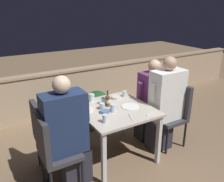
# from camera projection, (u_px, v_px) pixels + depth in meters

# --- Properties ---
(ground_plane) EXTENTS (16.00, 16.00, 0.00)m
(ground_plane) POSITION_uv_depth(u_px,v_px,m) (115.00, 155.00, 3.36)
(ground_plane) COLOR #7A6047
(parapet_wall) EXTENTS (9.00, 0.18, 0.86)m
(parapet_wall) POSITION_uv_depth(u_px,v_px,m) (69.00, 91.00, 4.57)
(parapet_wall) COLOR tan
(parapet_wall) RESTS_ON ground_plane
(dining_table) EXTENTS (0.92, 0.97, 0.72)m
(dining_table) POSITION_uv_depth(u_px,v_px,m) (115.00, 114.00, 3.14)
(dining_table) COLOR #BCB2A3
(dining_table) RESTS_ON ground_plane
(planter_hedge) EXTENTS (0.85, 0.47, 0.62)m
(planter_hedge) POSITION_uv_depth(u_px,v_px,m) (86.00, 109.00, 3.98)
(planter_hedge) COLOR brown
(planter_hedge) RESTS_ON ground_plane
(chair_left_near) EXTENTS (0.42, 0.42, 0.94)m
(chair_left_near) POSITION_uv_depth(u_px,v_px,m) (51.00, 147.00, 2.56)
(chair_left_near) COLOR #333338
(chair_left_near) RESTS_ON ground_plane
(person_navy_jumper) EXTENTS (0.52, 0.26, 1.34)m
(person_navy_jumper) POSITION_uv_depth(u_px,v_px,m) (68.00, 133.00, 2.62)
(person_navy_jumper) COLOR #282833
(person_navy_jumper) RESTS_ON ground_plane
(chair_left_far) EXTENTS (0.42, 0.42, 0.94)m
(chair_left_far) POSITION_uv_depth(u_px,v_px,m) (46.00, 133.00, 2.85)
(chair_left_far) COLOR #333338
(chair_left_far) RESTS_ON ground_plane
(chair_right_near) EXTENTS (0.42, 0.42, 0.94)m
(chair_right_near) POSITION_uv_depth(u_px,v_px,m) (174.00, 109.00, 3.48)
(chair_right_near) COLOR #333338
(chair_right_near) RESTS_ON ground_plane
(person_white_polo) EXTENTS (0.52, 0.26, 1.36)m
(person_white_polo) POSITION_uv_depth(u_px,v_px,m) (165.00, 104.00, 3.34)
(person_white_polo) COLOR #282833
(person_white_polo) RESTS_ON ground_plane
(chair_right_far) EXTENTS (0.42, 0.42, 0.94)m
(chair_right_far) POSITION_uv_depth(u_px,v_px,m) (160.00, 102.00, 3.74)
(chair_right_far) COLOR #333338
(chair_right_far) RESTS_ON ground_plane
(person_purple_stripe) EXTENTS (0.49, 0.26, 1.26)m
(person_purple_stripe) POSITION_uv_depth(u_px,v_px,m) (151.00, 100.00, 3.62)
(person_purple_stripe) COLOR #282833
(person_purple_stripe) RESTS_ON ground_plane
(beer_bottle) EXTENTS (0.06, 0.06, 0.22)m
(beer_bottle) POSITION_uv_depth(u_px,v_px,m) (108.00, 100.00, 3.15)
(beer_bottle) COLOR brown
(beer_bottle) RESTS_ON dining_table
(plate_0) EXTENTS (0.23, 0.23, 0.01)m
(plate_0) POSITION_uv_depth(u_px,v_px,m) (130.00, 106.00, 3.15)
(plate_0) COLOR white
(plate_0) RESTS_ON dining_table
(bowl_0) EXTENTS (0.12, 0.12, 0.03)m
(bowl_0) POSITION_uv_depth(u_px,v_px,m) (105.00, 111.00, 2.98)
(bowl_0) COLOR #4C709E
(bowl_0) RESTS_ON dining_table
(bowl_1) EXTENTS (0.15, 0.15, 0.03)m
(bowl_1) POSITION_uv_depth(u_px,v_px,m) (87.00, 109.00, 3.05)
(bowl_1) COLOR silver
(bowl_1) RESTS_ON dining_table
(bowl_2) EXTENTS (0.14, 0.14, 0.03)m
(bowl_2) POSITION_uv_depth(u_px,v_px,m) (116.00, 97.00, 3.43)
(bowl_2) COLOR beige
(bowl_2) RESTS_ON dining_table
(glass_cup_0) EXTENTS (0.07, 0.07, 0.08)m
(glass_cup_0) POSITION_uv_depth(u_px,v_px,m) (102.00, 106.00, 3.07)
(glass_cup_0) COLOR silver
(glass_cup_0) RESTS_ON dining_table
(glass_cup_1) EXTENTS (0.06, 0.06, 0.10)m
(glass_cup_1) POSITION_uv_depth(u_px,v_px,m) (105.00, 119.00, 2.72)
(glass_cup_1) COLOR silver
(glass_cup_1) RESTS_ON dining_table
(glass_cup_2) EXTENTS (0.08, 0.08, 0.10)m
(glass_cup_2) POSITION_uv_depth(u_px,v_px,m) (113.00, 108.00, 3.00)
(glass_cup_2) COLOR silver
(glass_cup_2) RESTS_ON dining_table
(glass_cup_3) EXTENTS (0.06, 0.06, 0.09)m
(glass_cup_3) POSITION_uv_depth(u_px,v_px,m) (125.00, 94.00, 3.49)
(glass_cup_3) COLOR silver
(glass_cup_3) RESTS_ON dining_table
(glass_cup_4) EXTENTS (0.06, 0.06, 0.12)m
(glass_cup_4) POSITION_uv_depth(u_px,v_px,m) (104.00, 100.00, 3.22)
(glass_cup_4) COLOR silver
(glass_cup_4) RESTS_ON dining_table
(glass_cup_5) EXTENTS (0.08, 0.08, 0.10)m
(glass_cup_5) POSITION_uv_depth(u_px,v_px,m) (92.00, 98.00, 3.33)
(glass_cup_5) COLOR silver
(glass_cup_5) RESTS_ON dining_table
(fork_0) EXTENTS (0.08, 0.17, 0.01)m
(fork_0) POSITION_uv_depth(u_px,v_px,m) (131.00, 117.00, 2.87)
(fork_0) COLOR silver
(fork_0) RESTS_ON dining_table
(fork_1) EXTENTS (0.17, 0.07, 0.01)m
(fork_1) POSITION_uv_depth(u_px,v_px,m) (150.00, 113.00, 2.97)
(fork_1) COLOR silver
(fork_1) RESTS_ON dining_table
(potted_plant) EXTENTS (0.35, 0.35, 0.73)m
(potted_plant) POSITION_uv_depth(u_px,v_px,m) (150.00, 98.00, 4.21)
(potted_plant) COLOR #9E5638
(potted_plant) RESTS_ON ground_plane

